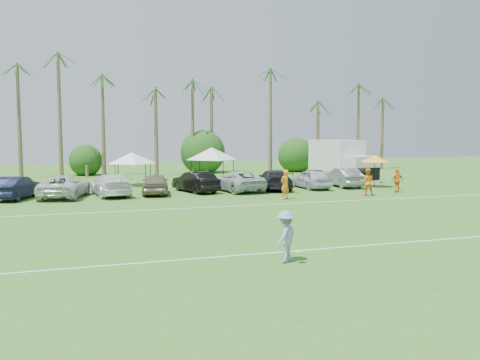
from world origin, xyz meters
name	(u,v)px	position (x,y,z in m)	size (l,w,h in m)	color
ground	(330,263)	(0.00, 0.00, 0.00)	(120.00, 120.00, 0.00)	#34691F
field_lines	(249,224)	(0.00, 8.00, 0.01)	(80.00, 12.10, 0.01)	white
palm_tree_2	(17,79)	(-12.00, 38.00, 9.21)	(2.40, 2.40, 10.90)	brown
palm_tree_3	(62,71)	(-8.00, 38.00, 10.06)	(2.40, 2.40, 11.90)	brown
palm_tree_4	(106,99)	(-4.00, 38.00, 7.48)	(2.40, 2.40, 8.90)	brown
palm_tree_5	(148,91)	(0.00, 38.00, 8.35)	(2.40, 2.40, 9.90)	brown
palm_tree_6	(187,84)	(4.00, 38.00, 9.21)	(2.40, 2.40, 10.90)	brown
palm_tree_7	(225,76)	(8.00, 38.00, 10.06)	(2.40, 2.40, 11.90)	brown
palm_tree_8	(269,102)	(13.00, 38.00, 7.48)	(2.40, 2.40, 8.90)	brown
palm_tree_9	(312,95)	(18.00, 38.00, 8.35)	(2.40, 2.40, 9.90)	brown
palm_tree_10	(352,88)	(23.00, 38.00, 9.21)	(2.40, 2.40, 10.90)	brown
palm_tree_11	(383,82)	(27.00, 38.00, 10.06)	(2.40, 2.40, 11.90)	brown
bush_tree_1	(86,158)	(-6.00, 39.00, 1.80)	(4.00, 4.00, 4.00)	brown
bush_tree_2	(204,156)	(6.00, 39.00, 1.80)	(4.00, 4.00, 4.00)	brown
bush_tree_3	(291,155)	(16.00, 39.00, 1.80)	(4.00, 4.00, 4.00)	brown
sideline_player_a	(285,184)	(5.32, 16.00, 0.96)	(0.70, 0.46, 1.92)	orange
sideline_player_b	(367,182)	(11.45, 16.03, 0.94)	(0.91, 0.71, 1.87)	orange
sideline_player_c	(397,181)	(14.53, 16.98, 0.85)	(1.00, 0.42, 1.70)	orange
box_truck	(342,159)	(15.48, 26.61, 1.93)	(3.47, 7.27, 3.61)	silver
canopy_tent_left	(132,152)	(-2.93, 27.89, 2.69)	(3.88, 3.88, 3.15)	black
canopy_tent_right	(212,147)	(3.55, 27.19, 3.06)	(4.41, 4.41, 3.57)	black
market_umbrella	(375,159)	(15.00, 20.66, 2.25)	(2.25, 2.25, 2.51)	black
frisbee_player	(286,236)	(-1.32, 0.65, 0.87)	(1.27, 1.23, 1.74)	#8E8CC6
parked_car_1	(16,188)	(-11.21, 21.61, 0.75)	(1.59, 4.55, 1.50)	black
parked_car_2	(65,186)	(-8.21, 21.44, 0.75)	(2.49, 5.40, 1.50)	silver
parked_car_3	(111,185)	(-5.20, 21.46, 0.75)	(2.10, 5.17, 1.50)	white
parked_car_4	(155,184)	(-2.20, 21.31, 0.75)	(1.77, 4.40, 1.50)	#7C6B58
parked_car_5	(195,182)	(0.80, 21.82, 0.75)	(1.59, 4.55, 1.50)	black
parked_car_6	(237,181)	(3.80, 21.40, 0.75)	(2.49, 5.40, 1.50)	#B3BAC4
parked_car_7	(274,180)	(6.81, 21.53, 0.75)	(2.10, 5.17, 1.50)	black
parked_car_8	(311,179)	(9.81, 21.35, 0.75)	(1.77, 4.40, 1.50)	silver
parked_car_9	(343,177)	(12.81, 21.64, 0.75)	(1.59, 4.55, 1.50)	slate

